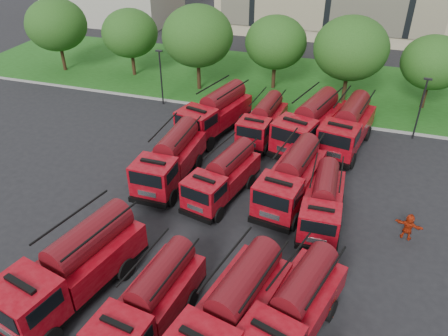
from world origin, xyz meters
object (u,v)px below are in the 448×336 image
Objects in this scene: fire_truck_3 at (294,310)px; firefighter_4 at (140,248)px; fire_truck_7 at (323,202)px; fire_truck_10 at (309,123)px; fire_truck_5 at (223,177)px; fire_truck_4 at (171,159)px; fire_truck_9 at (263,121)px; fire_truck_2 at (232,312)px; fire_truck_1 at (150,302)px; firefighter_2 at (329,315)px; fire_truck_6 at (291,178)px; fire_truck_8 at (215,113)px; fire_truck_0 at (74,267)px; firefighter_5 at (405,238)px; fire_truck_11 at (347,127)px.

fire_truck_3 is 9.67m from firefighter_4.
fire_truck_7 is 0.76× the size of fire_truck_10.
fire_truck_5 is at bearing -78.69° from firefighter_4.
fire_truck_4 reaches higher than fire_truck_9.
fire_truck_2 is 7.89m from firefighter_4.
fire_truck_5 is 1.08× the size of fire_truck_7.
fire_truck_1 is 8.42m from firefighter_2.
fire_truck_6 is at bearing 117.21° from fire_truck_3.
fire_truck_6 reaches higher than fire_truck_7.
fire_truck_9 is at bearing 111.96° from fire_truck_2.
fire_truck_8 is at bearing 134.86° from fire_truck_3.
fire_truck_6 reaches higher than fire_truck_4.
fire_truck_2 is 1.14× the size of fire_truck_5.
fire_truck_0 is at bearing -91.18° from fire_truck_4.
fire_truck_3 is 10.17m from fire_truck_6.
firefighter_5 is (14.62, -9.00, -1.76)m from fire_truck_8.
fire_truck_4 is at bearing -132.38° from fire_truck_11.
firefighter_4 is at bearing -98.34° from fire_truck_9.
fire_truck_0 is 4.38× the size of firefighter_2.
fire_truck_3 is at bearing -161.14° from firefighter_4.
fire_truck_3 reaches higher than fire_truck_5.
fire_truck_5 is 11.43m from fire_truck_11.
firefighter_4 reaches higher than firefighter_5.
fire_truck_11 is 16.64m from firefighter_2.
fire_truck_6 is 1.19× the size of fire_truck_7.
fire_truck_7 is 3.83× the size of firefighter_5.
firefighter_4 is at bearing -80.97° from fire_truck_4.
fire_truck_1 reaches higher than fire_truck_9.
fire_truck_2 is at bearing -107.62° from fire_truck_7.
fire_truck_8 is 3.93m from fire_truck_9.
fire_truck_10 reaches higher than fire_truck_9.
fire_truck_9 is 6.47m from fire_truck_11.
fire_truck_3 is 9.96m from firefighter_5.
firefighter_4 is at bearing -112.64° from fire_truck_11.
firefighter_4 is at bearing 131.33° from fire_truck_1.
fire_truck_3 is at bearing -82.11° from fire_truck_11.
fire_truck_1 is at bearing 160.26° from firefighter_4.
fire_truck_11 is (2.81, 8.10, 0.09)m from fire_truck_6.
fire_truck_10 is at bearing 44.37° from fire_truck_4.
firefighter_4 is at bearing -150.94° from fire_truck_7.
fire_truck_5 is at bearing 80.00° from fire_truck_0.
firefighter_5 is at bearing -16.80° from fire_truck_8.
fire_truck_0 reaches higher than fire_truck_5.
firefighter_5 is (5.14, 8.38, -1.59)m from fire_truck_3.
fire_truck_7 is 0.95× the size of fire_truck_9.
fire_truck_10 reaches higher than firefighter_4.
firefighter_5 is at bearing -122.34° from firefighter_4.
fire_truck_6 is 10.19m from firefighter_4.
fire_truck_2 is at bearing 14.37° from fire_truck_1.
fire_truck_8 reaches higher than firefighter_4.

